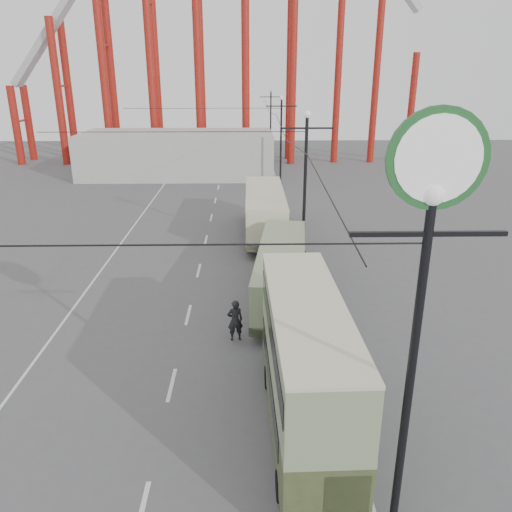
{
  "coord_description": "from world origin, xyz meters",
  "views": [
    {
      "loc": [
        1.93,
        -12.5,
        11.32
      ],
      "look_at": [
        2.4,
        10.29,
        3.0
      ],
      "focal_mm": 35.0,
      "sensor_mm": 36.0,
      "label": 1
    }
  ],
  "objects_px": {
    "pedestrian": "(235,320)",
    "lamp_post_near": "(426,254)",
    "double_decker_bus": "(305,361)",
    "single_decker_green": "(281,271)",
    "single_decker_cream": "(265,211)"
  },
  "relations": [
    {
      "from": "single_decker_green",
      "to": "single_decker_cream",
      "type": "relative_size",
      "value": 0.96
    },
    {
      "from": "lamp_post_near",
      "to": "single_decker_green",
      "type": "relative_size",
      "value": 1.03
    },
    {
      "from": "lamp_post_near",
      "to": "double_decker_bus",
      "type": "bearing_deg",
      "value": 112.82
    },
    {
      "from": "double_decker_bus",
      "to": "single_decker_green",
      "type": "relative_size",
      "value": 0.85
    },
    {
      "from": "double_decker_bus",
      "to": "single_decker_green",
      "type": "bearing_deg",
      "value": 88.91
    },
    {
      "from": "double_decker_bus",
      "to": "pedestrian",
      "type": "bearing_deg",
      "value": 109.82
    },
    {
      "from": "lamp_post_near",
      "to": "double_decker_bus",
      "type": "relative_size",
      "value": 1.21
    },
    {
      "from": "lamp_post_near",
      "to": "pedestrian",
      "type": "distance_m",
      "value": 13.22
    },
    {
      "from": "double_decker_bus",
      "to": "single_decker_cream",
      "type": "distance_m",
      "value": 21.71
    },
    {
      "from": "lamp_post_near",
      "to": "single_decker_green",
      "type": "distance_m",
      "value": 16.08
    },
    {
      "from": "pedestrian",
      "to": "double_decker_bus",
      "type": "bearing_deg",
      "value": 98.29
    },
    {
      "from": "pedestrian",
      "to": "lamp_post_near",
      "type": "bearing_deg",
      "value": 99.0
    },
    {
      "from": "lamp_post_near",
      "to": "pedestrian",
      "type": "bearing_deg",
      "value": 111.81
    },
    {
      "from": "double_decker_bus",
      "to": "single_decker_green",
      "type": "height_order",
      "value": "double_decker_bus"
    },
    {
      "from": "double_decker_bus",
      "to": "single_decker_cream",
      "type": "relative_size",
      "value": 0.82
    }
  ]
}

